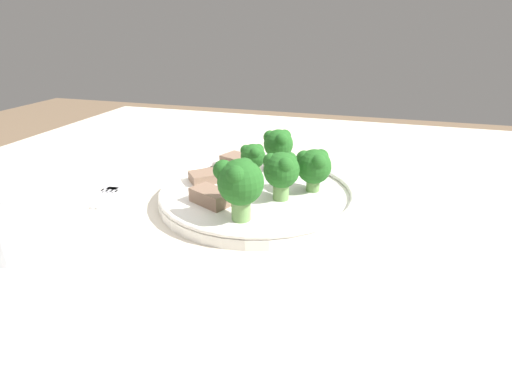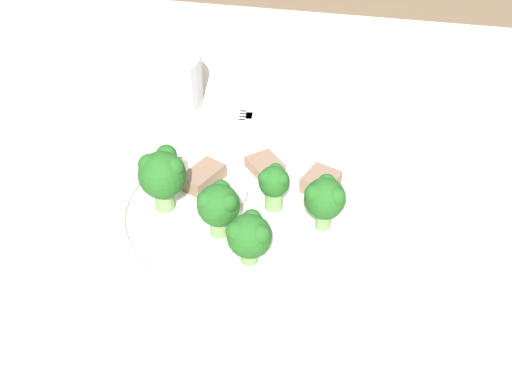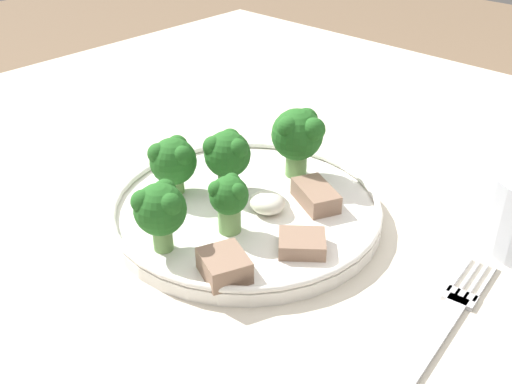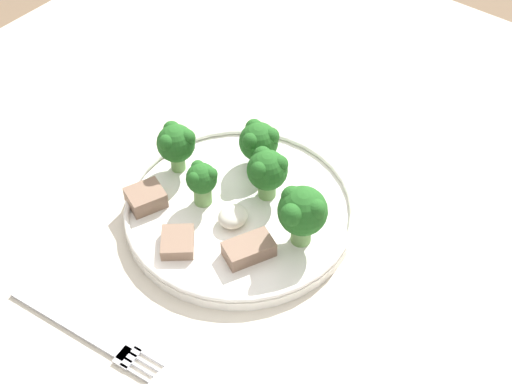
{
  "view_description": "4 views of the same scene",
  "coord_description": "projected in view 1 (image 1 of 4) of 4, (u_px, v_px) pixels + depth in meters",
  "views": [
    {
      "loc": [
        -0.13,
        0.43,
        0.95
      ],
      "look_at": [
        0.0,
        -0.0,
        0.76
      ],
      "focal_mm": 28.0,
      "sensor_mm": 36.0,
      "label": 1
    },
    {
      "loc": [
        -0.55,
        -0.14,
        1.25
      ],
      "look_at": [
        -0.01,
        -0.05,
        0.8
      ],
      "focal_mm": 50.0,
      "sensor_mm": 36.0,
      "label": 2
    },
    {
      "loc": [
        0.33,
        -0.35,
        1.04
      ],
      "look_at": [
        0.01,
        -0.01,
        0.76
      ],
      "focal_mm": 42.0,
      "sensor_mm": 36.0,
      "label": 3
    },
    {
      "loc": [
        0.4,
        0.31,
        1.31
      ],
      "look_at": [
        0.0,
        0.0,
        0.79
      ],
      "focal_mm": 50.0,
      "sensor_mm": 36.0,
      "label": 4
    }
  ],
  "objects": [
    {
      "name": "table",
      "position": [
        256.0,
        277.0,
        0.53
      ],
      "size": [
        1.05,
        1.03,
        0.74
      ],
      "color": "beige",
      "rests_on": "ground_plane"
    },
    {
      "name": "dinner_plate",
      "position": [
        257.0,
        195.0,
        0.51
      ],
      "size": [
        0.25,
        0.25,
        0.02
      ],
      "color": "white",
      "rests_on": "table"
    },
    {
      "name": "fork",
      "position": [
        126.0,
        179.0,
        0.58
      ],
      "size": [
        0.04,
        0.2,
        0.0
      ],
      "color": "silver",
      "rests_on": "table"
    },
    {
      "name": "cream_bowl",
      "position": [
        16.0,
        209.0,
        0.42
      ],
      "size": [
        0.13,
        0.13,
        0.07
      ],
      "color": "#B7BCC6",
      "rests_on": "table"
    },
    {
      "name": "broccoli_floret_near_rim_left",
      "position": [
        281.0,
        170.0,
        0.48
      ],
      "size": [
        0.04,
        0.04,
        0.06
      ],
      "color": "#709E56",
      "rests_on": "dinner_plate"
    },
    {
      "name": "broccoli_floret_center_left",
      "position": [
        237.0,
        182.0,
        0.42
      ],
      "size": [
        0.05,
        0.05,
        0.07
      ],
      "color": "#709E56",
      "rests_on": "dinner_plate"
    },
    {
      "name": "broccoli_floret_back_left",
      "position": [
        278.0,
        144.0,
        0.57
      ],
      "size": [
        0.04,
        0.04,
        0.06
      ],
      "color": "#709E56",
      "rests_on": "dinner_plate"
    },
    {
      "name": "broccoli_floret_front_left",
      "position": [
        314.0,
        166.0,
        0.5
      ],
      "size": [
        0.05,
        0.04,
        0.05
      ],
      "color": "#709E56",
      "rests_on": "dinner_plate"
    },
    {
      "name": "broccoli_floret_center_back",
      "position": [
        253.0,
        158.0,
        0.53
      ],
      "size": [
        0.03,
        0.03,
        0.05
      ],
      "color": "#709E56",
      "rests_on": "dinner_plate"
    },
    {
      "name": "meat_slice_front_slice",
      "position": [
        211.0,
        197.0,
        0.48
      ],
      "size": [
        0.06,
        0.05,
        0.02
      ],
      "color": "#846651",
      "rests_on": "dinner_plate"
    },
    {
      "name": "meat_slice_middle_slice",
      "position": [
        205.0,
        177.0,
        0.54
      ],
      "size": [
        0.05,
        0.05,
        0.01
      ],
      "color": "#846651",
      "rests_on": "dinner_plate"
    },
    {
      "name": "meat_slice_rear_slice",
      "position": [
        236.0,
        161.0,
        0.59
      ],
      "size": [
        0.05,
        0.04,
        0.02
      ],
      "color": "#846651",
      "rests_on": "dinner_plate"
    },
    {
      "name": "sauce_dollop",
      "position": [
        241.0,
        186.0,
        0.5
      ],
      "size": [
        0.03,
        0.03,
        0.02
      ],
      "color": "silver",
      "rests_on": "dinner_plate"
    }
  ]
}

